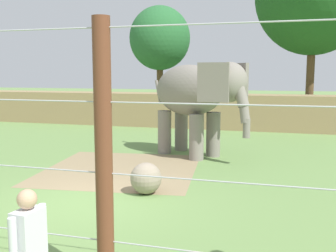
% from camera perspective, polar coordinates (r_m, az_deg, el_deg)
% --- Properties ---
extents(ground_plane, '(120.00, 120.00, 0.00)m').
position_cam_1_polar(ground_plane, '(9.46, -12.27, -10.66)').
color(ground_plane, '#6B8E4C').
extents(dirt_patch, '(5.06, 5.27, 0.01)m').
position_cam_1_polar(dirt_patch, '(12.44, -6.72, -6.09)').
color(dirt_patch, '#937F5B').
rests_on(dirt_patch, ground).
extents(embankment_wall, '(36.00, 1.80, 1.80)m').
position_cam_1_polar(embankment_wall, '(21.72, 4.45, 2.20)').
color(embankment_wall, '#997F56').
rests_on(embankment_wall, ground).
extents(elephant, '(3.99, 3.17, 3.28)m').
position_cam_1_polar(elephant, '(14.01, 3.95, 4.45)').
color(elephant, gray).
rests_on(elephant, ground).
extents(enrichment_ball, '(0.77, 0.77, 0.77)m').
position_cam_1_polar(enrichment_ball, '(9.85, -3.15, -7.42)').
color(enrichment_ball, gray).
rests_on(enrichment_ball, ground).
extents(tree_left_of_centre, '(4.10, 4.10, 7.40)m').
position_cam_1_polar(tree_left_of_centre, '(27.76, -1.17, 12.30)').
color(tree_left_of_centre, brown).
rests_on(tree_left_of_centre, ground).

